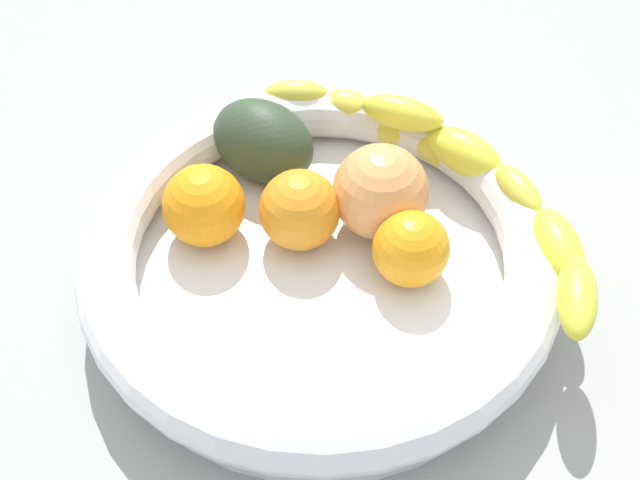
# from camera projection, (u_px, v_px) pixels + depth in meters

# --- Properties ---
(kitchen_counter) EXTENTS (1.20, 1.20, 0.03)m
(kitchen_counter) POSITION_uv_depth(u_px,v_px,m) (320.00, 301.00, 0.61)
(kitchen_counter) COLOR #979A98
(kitchen_counter) RESTS_ON ground
(fruit_bowl) EXTENTS (0.33, 0.33, 0.06)m
(fruit_bowl) POSITION_uv_depth(u_px,v_px,m) (320.00, 260.00, 0.57)
(fruit_bowl) COLOR white
(fruit_bowl) RESTS_ON kitchen_counter
(banana_draped_left) EXTENTS (0.23, 0.15, 0.06)m
(banana_draped_left) POSITION_uv_depth(u_px,v_px,m) (503.00, 200.00, 0.58)
(banana_draped_left) COLOR yellow
(banana_draped_left) RESTS_ON fruit_bowl
(banana_draped_right) EXTENTS (0.15, 0.20, 0.04)m
(banana_draped_right) POSITION_uv_depth(u_px,v_px,m) (412.00, 136.00, 0.63)
(banana_draped_right) COLOR yellow
(banana_draped_right) RESTS_ON fruit_bowl
(orange_front) EXTENTS (0.05, 0.05, 0.05)m
(orange_front) POSITION_uv_depth(u_px,v_px,m) (411.00, 249.00, 0.56)
(orange_front) COLOR orange
(orange_front) RESTS_ON fruit_bowl
(orange_mid_left) EXTENTS (0.06, 0.06, 0.06)m
(orange_mid_left) POSITION_uv_depth(u_px,v_px,m) (204.00, 206.00, 0.58)
(orange_mid_left) COLOR orange
(orange_mid_left) RESTS_ON fruit_bowl
(orange_mid_right) EXTENTS (0.06, 0.06, 0.06)m
(orange_mid_right) POSITION_uv_depth(u_px,v_px,m) (300.00, 210.00, 0.58)
(orange_mid_right) COLOR orange
(orange_mid_right) RESTS_ON fruit_bowl
(peach_blush) EXTENTS (0.07, 0.07, 0.07)m
(peach_blush) POSITION_uv_depth(u_px,v_px,m) (380.00, 192.00, 0.58)
(peach_blush) COLOR #EA9B55
(peach_blush) RESTS_ON fruit_bowl
(avocado_dark) EXTENTS (0.09, 0.10, 0.06)m
(avocado_dark) POSITION_uv_depth(u_px,v_px,m) (263.00, 142.00, 0.62)
(avocado_dark) COLOR #31432C
(avocado_dark) RESTS_ON fruit_bowl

